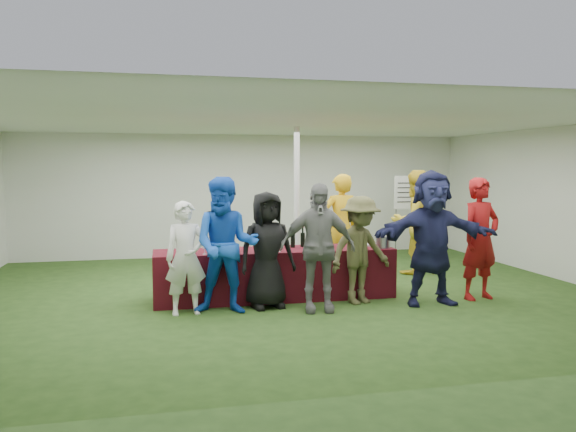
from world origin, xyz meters
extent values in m
plane|color=#284719|center=(0.00, 0.00, 0.00)|extent=(60.00, 60.00, 0.00)
plane|color=white|center=(0.00, 4.00, 1.35)|extent=(10.00, 0.00, 10.00)
plane|color=white|center=(0.00, -4.00, 1.35)|extent=(10.00, 0.00, 10.00)
plane|color=white|center=(5.00, 0.00, 1.35)|extent=(0.00, 8.00, 8.00)
plane|color=white|center=(0.00, 0.00, 2.70)|extent=(10.00, 10.00, 0.00)
cylinder|color=silver|center=(0.50, 1.20, 1.35)|extent=(0.10, 0.10, 2.70)
cube|color=#540A18|center=(-0.19, -0.27, 0.38)|extent=(3.60, 0.80, 0.75)
cylinder|color=black|center=(0.12, -0.15, 0.86)|extent=(0.07, 0.07, 0.22)
cylinder|color=black|center=(0.12, -0.15, 1.01)|extent=(0.03, 0.03, 0.08)
cylinder|color=maroon|center=(0.12, -0.15, 1.06)|extent=(0.03, 0.03, 0.02)
cylinder|color=black|center=(0.28, -0.11, 0.86)|extent=(0.07, 0.07, 0.22)
cylinder|color=black|center=(0.28, -0.11, 1.01)|extent=(0.03, 0.03, 0.08)
cylinder|color=maroon|center=(0.28, -0.11, 1.06)|extent=(0.03, 0.03, 0.02)
cylinder|color=black|center=(0.39, -0.16, 0.86)|extent=(0.07, 0.07, 0.22)
cylinder|color=black|center=(0.39, -0.16, 1.01)|extent=(0.03, 0.03, 0.08)
cylinder|color=maroon|center=(0.39, -0.16, 1.06)|extent=(0.03, 0.03, 0.02)
cylinder|color=black|center=(0.50, -0.11, 0.86)|extent=(0.07, 0.07, 0.22)
cylinder|color=black|center=(0.50, -0.11, 1.01)|extent=(0.03, 0.03, 0.08)
cylinder|color=maroon|center=(0.50, -0.11, 1.06)|extent=(0.03, 0.03, 0.02)
cylinder|color=black|center=(0.62, -0.16, 0.86)|extent=(0.07, 0.07, 0.22)
cylinder|color=black|center=(0.62, -0.16, 1.01)|extent=(0.03, 0.03, 0.08)
cylinder|color=maroon|center=(0.62, -0.16, 1.06)|extent=(0.03, 0.03, 0.02)
cylinder|color=black|center=(0.71, -0.12, 0.86)|extent=(0.07, 0.07, 0.22)
cylinder|color=black|center=(0.71, -0.12, 1.01)|extent=(0.03, 0.03, 0.08)
cylinder|color=maroon|center=(0.71, -0.12, 1.06)|extent=(0.03, 0.03, 0.02)
cylinder|color=silver|center=(-1.60, -0.54, 0.75)|extent=(0.06, 0.06, 0.00)
cylinder|color=silver|center=(-1.60, -0.54, 0.79)|extent=(0.01, 0.01, 0.07)
cylinder|color=silver|center=(-1.60, -0.54, 0.87)|extent=(0.06, 0.06, 0.08)
cylinder|color=#4B080F|center=(-1.60, -0.54, 0.84)|extent=(0.05, 0.05, 0.02)
cylinder|color=silver|center=(-1.26, -0.53, 0.75)|extent=(0.06, 0.06, 0.00)
cylinder|color=silver|center=(-1.26, -0.53, 0.79)|extent=(0.01, 0.01, 0.07)
cylinder|color=silver|center=(-1.26, -0.53, 0.87)|extent=(0.06, 0.06, 0.08)
cylinder|color=silver|center=(-0.98, -0.50, 0.75)|extent=(0.06, 0.06, 0.00)
cylinder|color=silver|center=(-0.98, -0.50, 0.79)|extent=(0.01, 0.01, 0.07)
cylinder|color=silver|center=(-0.98, -0.50, 0.87)|extent=(0.06, 0.06, 0.08)
cylinder|color=silver|center=(-0.49, -0.55, 0.75)|extent=(0.06, 0.06, 0.00)
cylinder|color=silver|center=(-0.49, -0.55, 0.79)|extent=(0.01, 0.01, 0.07)
cylinder|color=silver|center=(-0.49, -0.55, 0.87)|extent=(0.06, 0.06, 0.08)
cylinder|color=#4B080F|center=(-0.49, -0.55, 0.84)|extent=(0.05, 0.05, 0.02)
cylinder|color=silver|center=(1.16, -0.50, 0.75)|extent=(0.06, 0.06, 0.00)
cylinder|color=silver|center=(1.16, -0.50, 0.79)|extent=(0.01, 0.01, 0.07)
cylinder|color=silver|center=(1.16, -0.50, 0.87)|extent=(0.06, 0.06, 0.08)
cylinder|color=silver|center=(-0.19, -0.53, 0.75)|extent=(0.06, 0.06, 0.00)
cylinder|color=silver|center=(-0.19, -0.53, 0.79)|extent=(0.01, 0.01, 0.07)
cylinder|color=silver|center=(-0.19, -0.53, 0.87)|extent=(0.06, 0.06, 0.08)
cylinder|color=silver|center=(-0.14, -0.19, 0.85)|extent=(0.07, 0.07, 0.20)
cylinder|color=silver|center=(-0.14, -0.19, 0.96)|extent=(0.03, 0.03, 0.03)
cube|color=white|center=(1.39, -0.22, 0.77)|extent=(0.25, 0.18, 0.03)
cylinder|color=slate|center=(1.46, -0.49, 0.84)|extent=(0.22, 0.22, 0.18)
cylinder|color=slate|center=(3.00, 2.56, 0.55)|extent=(0.02, 0.02, 1.10)
cylinder|color=slate|center=(3.40, 2.56, 0.55)|extent=(0.02, 0.02, 1.10)
cube|color=white|center=(3.20, 2.56, 1.45)|extent=(0.50, 0.02, 0.70)
cube|color=black|center=(3.20, 2.55, 1.65)|extent=(0.36, 0.01, 0.02)
cube|color=black|center=(3.20, 2.55, 1.55)|extent=(0.36, 0.01, 0.02)
cube|color=black|center=(3.20, 2.55, 1.45)|extent=(0.36, 0.01, 0.02)
cube|color=black|center=(3.20, 2.55, 1.35)|extent=(0.36, 0.01, 0.02)
cube|color=black|center=(3.20, 2.55, 1.25)|extent=(0.36, 0.01, 0.02)
imported|color=gold|center=(1.24, 0.96, 0.93)|extent=(0.72, 0.52, 1.87)
imported|color=yellow|center=(2.73, 1.11, 0.97)|extent=(1.03, 0.85, 1.93)
imported|color=white|center=(-1.54, -0.92, 0.77)|extent=(0.60, 0.43, 1.53)
imported|color=blue|center=(-1.01, -0.98, 0.93)|extent=(1.04, 0.90, 1.86)
imported|color=black|center=(-0.41, -0.79, 0.82)|extent=(0.88, 0.65, 1.65)
imported|color=slate|center=(0.24, -1.14, 0.89)|extent=(1.08, 0.55, 1.77)
imported|color=#4E4D2A|center=(0.96, -0.86, 0.79)|extent=(1.15, 0.88, 1.57)
imported|color=#1C1F46|center=(1.94, -1.14, 0.97)|extent=(1.84, 0.70, 1.95)
imported|color=maroon|center=(2.81, -0.99, 0.92)|extent=(0.75, 0.58, 1.83)
camera|label=1|loc=(-1.83, -8.50, 1.99)|focal=35.00mm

